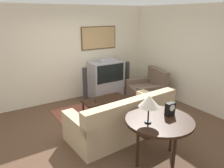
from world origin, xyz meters
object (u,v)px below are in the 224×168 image
at_px(table_lamp, 149,101).
at_px(speaker_tower_right, 127,78).
at_px(tv, 106,79).
at_px(coffee_table, 105,101).
at_px(mantel_clock, 170,109).
at_px(couch, 122,120).
at_px(speaker_tower_left, 85,86).
at_px(console_table, 159,123).
at_px(armchair, 148,90).

bearing_deg(table_lamp, speaker_tower_right, 58.68).
height_order(tv, coffee_table, tv).
height_order(table_lamp, mantel_clock, table_lamp).
bearing_deg(coffee_table, couch, -100.10).
bearing_deg(tv, speaker_tower_right, -6.74).
bearing_deg(tv, table_lamp, -109.52).
height_order(table_lamp, speaker_tower_right, table_lamp).
distance_m(tv, couch, 2.30).
distance_m(couch, mantel_clock, 1.22).
relative_size(speaker_tower_left, speaker_tower_right, 1.00).
distance_m(couch, console_table, 1.13).
distance_m(console_table, speaker_tower_right, 3.49).
xyz_separation_m(mantel_clock, speaker_tower_left, (-0.12, 3.06, -0.43)).
xyz_separation_m(couch, console_table, (-0.00, -1.05, 0.41)).
height_order(console_table, mantel_clock, mantel_clock).
relative_size(console_table, table_lamp, 2.43).
bearing_deg(speaker_tower_left, coffee_table, -86.41).
bearing_deg(armchair, speaker_tower_left, -100.41).
height_order(tv, armchair, tv).
relative_size(table_lamp, speaker_tower_left, 0.45).
xyz_separation_m(couch, armchair, (1.80, 1.24, -0.04)).
height_order(console_table, speaker_tower_right, speaker_tower_right).
bearing_deg(table_lamp, coffee_table, 78.32).
bearing_deg(speaker_tower_left, console_table, -92.41).
xyz_separation_m(couch, mantel_clock, (0.24, -1.04, 0.59)).
height_order(speaker_tower_left, speaker_tower_right, same).
distance_m(armchair, speaker_tower_right, 0.83).
bearing_deg(tv, console_table, -105.47).
relative_size(tv, armchair, 1.00).
xyz_separation_m(couch, speaker_tower_right, (1.62, 2.02, 0.17)).
height_order(console_table, speaker_tower_left, speaker_tower_left).
bearing_deg(coffee_table, table_lamp, -101.68).
relative_size(couch, mantel_clock, 10.04).
bearing_deg(mantel_clock, armchair, 55.64).
distance_m(coffee_table, console_table, 2.14).
distance_m(coffee_table, mantel_clock, 2.16).
bearing_deg(tv, coffee_table, -122.81).
distance_m(tv, console_table, 3.29).
height_order(couch, table_lamp, table_lamp).
bearing_deg(mantel_clock, table_lamp, 179.87).
height_order(mantel_clock, speaker_tower_left, mantel_clock).
height_order(armchair, console_table, armchair).
relative_size(couch, armchair, 1.92).
distance_m(tv, armchair, 1.30).
height_order(armchair, mantel_clock, mantel_clock).
bearing_deg(coffee_table, speaker_tower_left, 93.59).
bearing_deg(mantel_clock, coffee_table, 91.57).
xyz_separation_m(tv, speaker_tower_left, (-0.75, -0.09, -0.08)).
relative_size(coffee_table, speaker_tower_right, 1.08).
bearing_deg(coffee_table, tv, 57.19).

